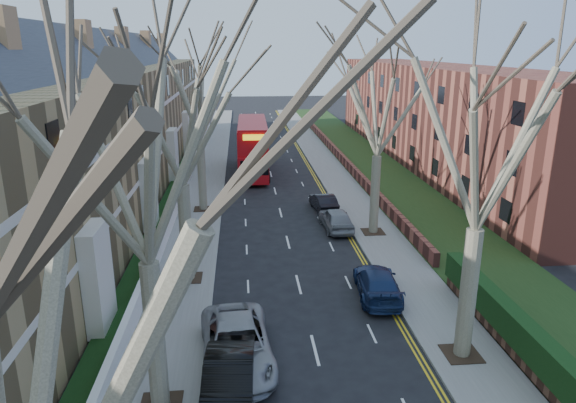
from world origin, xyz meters
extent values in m
cube|color=slate|center=(-6.00, 39.00, 0.06)|extent=(3.00, 102.00, 0.12)
cube|color=slate|center=(6.00, 39.00, 0.06)|extent=(3.00, 102.00, 0.12)
cube|color=#967B4C|center=(-13.80, 31.00, 5.00)|extent=(9.00, 78.00, 10.00)
cube|color=#2C2E35|center=(-13.80, 31.00, 11.00)|extent=(4.67, 78.00, 4.67)
cube|color=beige|center=(-9.35, 31.00, 3.50)|extent=(0.12, 78.00, 0.35)
cube|color=beige|center=(-9.35, 31.00, 7.00)|extent=(0.12, 78.00, 0.35)
cube|color=brown|center=(17.50, 43.00, 5.00)|extent=(8.00, 54.00, 10.00)
cube|color=brown|center=(7.70, 43.00, 0.57)|extent=(0.35, 54.00, 0.90)
cube|color=white|center=(-7.65, 31.00, 0.62)|extent=(0.30, 78.00, 1.00)
cube|color=#1B3513|center=(10.50, 39.00, 0.15)|extent=(6.00, 102.00, 0.06)
cylinder|color=brown|center=(-5.70, 6.00, 2.75)|extent=(0.64, 0.64, 5.25)
cylinder|color=brown|center=(-5.70, 16.00, 2.66)|extent=(0.64, 0.64, 5.07)
cube|color=#2D2116|center=(-5.70, 16.00, 0.14)|extent=(1.40, 1.40, 0.05)
cylinder|color=brown|center=(-5.70, 28.00, 2.75)|extent=(0.60, 0.60, 5.25)
cube|color=#2D2116|center=(-5.70, 28.00, 0.14)|extent=(1.40, 1.40, 0.05)
cylinder|color=brown|center=(5.70, 8.00, 2.75)|extent=(0.64, 0.64, 5.25)
cube|color=#2D2116|center=(5.70, 8.00, 0.14)|extent=(1.40, 1.40, 0.05)
cylinder|color=brown|center=(5.70, 22.00, 2.66)|extent=(0.60, 0.60, 5.07)
cube|color=#2D2116|center=(5.70, 22.00, 0.14)|extent=(1.40, 1.40, 0.05)
cube|color=#AB0C12|center=(-1.68, 39.63, 1.53)|extent=(2.88, 11.86, 2.36)
cube|color=#AB0C12|center=(-1.68, 39.63, 3.79)|extent=(2.87, 11.27, 2.15)
cube|color=black|center=(-1.68, 39.63, 2.01)|extent=(2.89, 10.91, 0.97)
cube|color=black|center=(-1.68, 39.63, 3.89)|extent=(2.88, 10.68, 0.97)
imported|color=black|center=(-3.39, 6.18, 0.80)|extent=(1.93, 4.94, 1.60)
imported|color=gray|center=(-3.14, 8.44, 0.80)|extent=(3.10, 5.96, 1.60)
imported|color=navy|center=(3.70, 13.38, 0.70)|extent=(2.39, 4.95, 1.39)
imported|color=gray|center=(3.42, 23.07, 0.74)|extent=(1.98, 4.43, 1.48)
imported|color=black|center=(3.24, 27.22, 0.66)|extent=(1.77, 4.11, 1.32)
camera|label=1|loc=(-2.75, -8.95, 11.78)|focal=32.00mm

